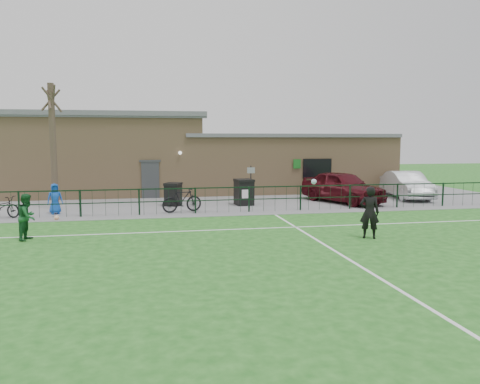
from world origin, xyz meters
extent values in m
plane|color=#1D5B1A|center=(0.00, 0.00, 0.00)|extent=(90.00, 90.00, 0.00)
cube|color=slate|center=(0.00, 13.50, 0.01)|extent=(34.00, 13.00, 0.02)
cube|color=white|center=(0.00, 7.80, 0.00)|extent=(28.00, 0.10, 0.01)
cube|color=white|center=(0.00, 4.00, 0.00)|extent=(28.00, 0.10, 0.01)
cube|color=white|center=(2.00, 0.00, 0.00)|extent=(0.10, 16.00, 0.01)
cube|color=black|center=(0.00, 8.00, 0.60)|extent=(28.00, 0.10, 1.20)
cylinder|color=#423328|center=(-8.00, 10.50, 3.00)|extent=(0.30, 0.30, 6.00)
cube|color=black|center=(-2.37, 10.72, 0.56)|extent=(0.96, 1.01, 1.07)
cube|color=black|center=(1.21, 10.26, 0.64)|extent=(0.94, 1.03, 1.24)
cylinder|color=black|center=(1.62, 10.52, 1.02)|extent=(0.07, 0.07, 2.00)
imported|color=#490D15|center=(6.55, 10.22, 0.86)|extent=(3.72, 5.31, 1.68)
imported|color=#B9BBC2|center=(10.87, 11.22, 0.78)|extent=(2.29, 4.82, 1.53)
imported|color=black|center=(-9.83, 8.46, 0.49)|extent=(1.87, 1.27, 0.93)
imported|color=black|center=(-2.08, 8.45, 0.59)|extent=(1.98, 1.03, 1.14)
imported|color=#1249B0|center=(-7.74, 9.00, 0.71)|extent=(0.78, 0.63, 1.38)
imported|color=black|center=(3.85, 1.58, 0.90)|extent=(0.77, 0.66, 1.80)
sphere|color=white|center=(3.09, 5.04, 1.66)|extent=(0.22, 0.22, 0.22)
imported|color=#165025|center=(-7.57, 3.53, 0.78)|extent=(0.75, 0.87, 1.57)
sphere|color=white|center=(-7.39, 7.40, 0.10)|extent=(0.21, 0.21, 0.21)
cube|color=tan|center=(0.00, 16.50, 1.75)|extent=(24.00, 5.00, 3.50)
cube|color=tan|center=(-6.24, 16.50, 4.10)|extent=(11.52, 5.00, 1.20)
cube|color=slate|center=(-6.24, 16.50, 4.82)|extent=(12.02, 5.40, 0.28)
cube|color=slate|center=(5.28, 16.50, 3.60)|extent=(13.44, 5.30, 0.22)
cube|color=#383A3D|center=(-3.50, 13.97, 1.05)|extent=(1.00, 0.08, 2.10)
cube|color=black|center=(6.50, 13.97, 1.60)|extent=(1.80, 0.08, 1.20)
cube|color=#19661E|center=(5.20, 13.92, 1.90)|extent=(0.45, 0.04, 0.55)
camera|label=1|loc=(-3.45, -13.08, 3.40)|focal=35.00mm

